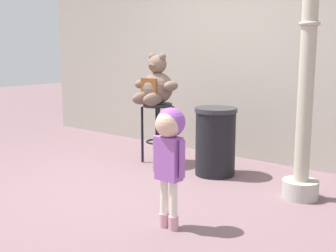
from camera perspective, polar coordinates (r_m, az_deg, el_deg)
name	(u,v)px	position (r m, az deg, el deg)	size (l,w,h in m)	color
ground_plane	(132,189)	(4.61, -4.70, -8.21)	(24.00, 24.00, 0.00)	#795D62
building_wall	(236,32)	(6.01, 8.89, 12.10)	(7.19, 0.30, 3.33)	#A8A194
bar_stool_with_teddy	(158,121)	(5.55, -1.37, 0.68)	(0.37, 0.37, 0.76)	#222429
teddy_bear	(156,86)	(5.46, -1.61, 5.30)	(0.61, 0.55, 0.63)	#765E50
child_walking	(169,142)	(3.45, 0.20, -2.09)	(0.32, 0.25, 0.99)	#CD92A2
trash_bin	(215,141)	(5.04, 6.21, -1.99)	(0.48, 0.48, 0.78)	black
lamppost	(306,81)	(4.30, 17.63, 5.64)	(0.35, 0.35, 2.89)	#B4B0A4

